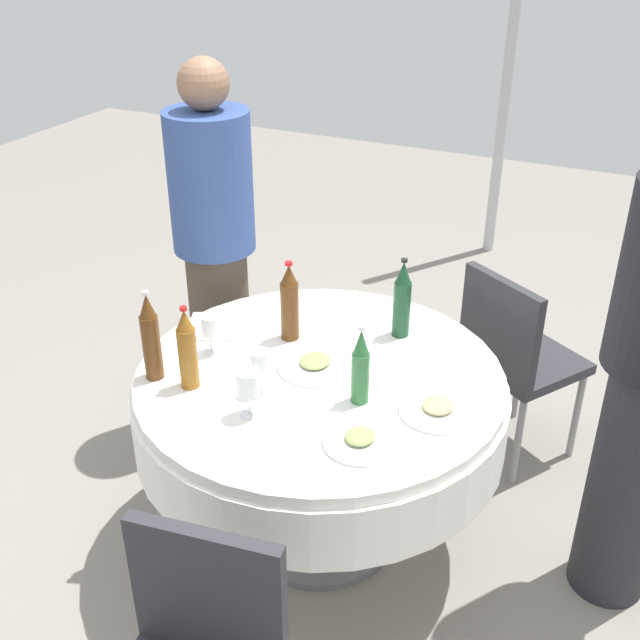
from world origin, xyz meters
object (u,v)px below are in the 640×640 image
plate_outer (315,364)px  dining_table (320,409)px  bottle_brown_south (151,338)px  bottle_amber_mid (187,350)px  bottle_green_right (360,367)px  bottle_brown_left (290,303)px  wine_glass_front (260,362)px  plate_far (360,440)px  wine_glass_mid (210,327)px  person_right (215,249)px  bottle_dark_green_front (402,300)px  wine_glass_north (248,384)px  plate_west (438,409)px  chair_north (514,352)px

plate_outer → dining_table: bearing=-125.7°
bottle_brown_south → bottle_amber_mid: (0.01, -0.14, -0.01)m
bottle_green_right → bottle_brown_left: bearing=55.6°
bottle_green_right → wine_glass_front: (-0.09, 0.31, -0.01)m
dining_table → plate_far: (-0.30, -0.27, 0.16)m
wine_glass_mid → person_right: bearing=30.2°
bottle_dark_green_front → wine_glass_north: bearing=159.2°
plate_west → person_right: 1.28m
wine_glass_mid → bottle_brown_left: bearing=-44.1°
bottle_brown_left → wine_glass_mid: bottle_brown_left is taller
bottle_brown_south → person_right: 0.80m
wine_glass_front → wine_glass_mid: size_ratio=1.06×
bottle_brown_left → bottle_amber_mid: 0.44m
wine_glass_mid → bottle_amber_mid: bearing=-167.1°
bottle_dark_green_front → plate_far: bearing=-170.4°
plate_far → chair_north: bearing=-12.5°
wine_glass_front → dining_table: bearing=-33.2°
bottle_dark_green_front → wine_glass_north: 0.71m
bottle_green_right → wine_glass_north: bearing=127.3°
bottle_green_right → bottle_amber_mid: 0.56m
bottle_dark_green_front → bottle_brown_left: bearing=118.3°
wine_glass_front → wine_glass_mid: (0.14, 0.28, -0.01)m
bottle_brown_left → dining_table: bearing=-129.9°
wine_glass_north → plate_far: wine_glass_north is taller
bottle_amber_mid → chair_north: bearing=-39.8°
wine_glass_north → bottle_brown_south: bearing=82.5°
wine_glass_north → person_right: (0.81, 0.62, 0.00)m
dining_table → plate_far: 0.43m
bottle_brown_south → wine_glass_north: (-0.05, -0.39, -0.04)m
dining_table → bottle_brown_left: 0.39m
person_right → bottle_amber_mid: bearing=-119.0°
plate_outer → plate_far: 0.44m
bottle_brown_south → dining_table: bearing=-62.2°
dining_table → bottle_green_right: bottle_green_right is taller
bottle_amber_mid → chair_north: bottle_amber_mid is taller
wine_glass_front → chair_north: bearing=-33.1°
wine_glass_north → plate_outer: size_ratio=0.61×
plate_far → chair_north: size_ratio=0.25×
plate_far → plate_west: same height
bottle_brown_left → wine_glass_north: 0.49m
bottle_green_right → bottle_amber_mid: size_ratio=0.93×
plate_far → chair_north: 1.13m
bottle_green_right → wine_glass_north: (-0.21, 0.28, -0.01)m
plate_outer → wine_glass_north: bearing=168.6°
dining_table → wine_glass_north: (-0.31, 0.10, 0.27)m
plate_far → bottle_brown_south: bearing=86.9°
bottle_brown_south → wine_glass_mid: (0.21, -0.09, -0.05)m
bottle_amber_mid → wine_glass_mid: bottle_amber_mid is taller
wine_glass_mid → chair_north: (0.82, -0.91, -0.32)m
wine_glass_front → bottle_dark_green_front: bearing=-27.3°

